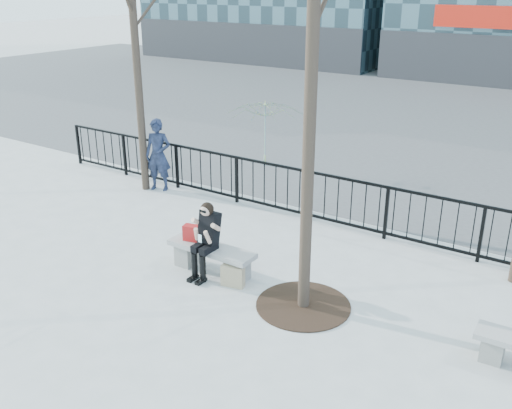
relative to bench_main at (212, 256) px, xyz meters
The scene contains 10 objects.
ground 0.30m from the bench_main, ahead, with size 120.00×120.00×0.00m, color #A2A39D.
street_surface 15.00m from the bench_main, 90.00° to the left, with size 60.00×23.00×0.01m, color #474747.
railing 3.01m from the bench_main, 90.00° to the left, with size 14.00×0.06×1.10m.
tree_grate 1.92m from the bench_main, ahead, with size 1.50×1.50×0.02m, color black.
bench_main is the anchor object (origin of this frame).
seated_woman 0.40m from the bench_main, 90.00° to the right, with size 0.50×0.64×1.34m.
handbag 0.53m from the bench_main, behind, with size 0.35×0.16×0.28m, color #B41616.
shopping_bag 0.65m from the bench_main, 18.81° to the right, with size 0.39×0.14×0.37m, color tan.
standing_man 4.58m from the bench_main, 144.07° to the left, with size 0.64×0.42×1.75m, color black.
vendor_umbrella 6.25m from the bench_main, 114.41° to the left, with size 1.98×2.02×1.82m, color yellow.
Camera 1 is at (5.60, -6.99, 4.80)m, focal length 40.00 mm.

